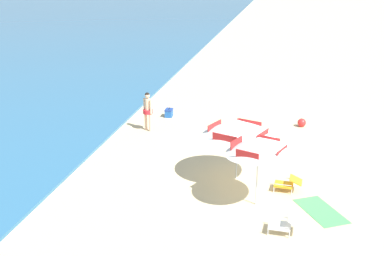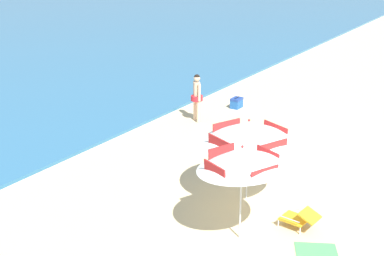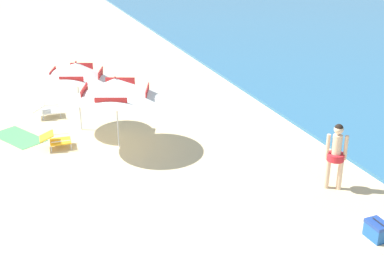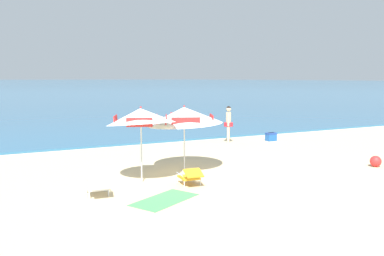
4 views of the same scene
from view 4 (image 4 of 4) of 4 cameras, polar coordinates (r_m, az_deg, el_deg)
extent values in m
plane|color=#D1BA8E|center=(12.27, 16.73, -7.77)|extent=(800.00, 800.00, 0.00)
cylinder|color=silver|center=(11.99, -7.16, -2.48)|extent=(0.04, 0.04, 2.20)
cone|color=white|center=(11.87, -7.23, 1.67)|extent=(2.30, 2.33, 0.68)
cube|color=red|center=(12.61, -7.04, 1.52)|extent=(0.68, 0.32, 0.25)
cube|color=red|center=(11.95, -10.74, 1.14)|extent=(0.32, 0.68, 0.25)
cube|color=red|center=(11.16, -7.43, 0.79)|extent=(0.68, 0.32, 0.25)
cube|color=red|center=(11.87, -3.68, 1.21)|extent=(0.32, 0.68, 0.25)
sphere|color=red|center=(11.85, -7.25, 2.92)|extent=(0.06, 0.06, 0.06)
cylinder|color=silver|center=(13.36, -1.09, -1.59)|extent=(0.04, 0.04, 2.13)
cone|color=white|center=(13.27, -1.10, 1.76)|extent=(3.31, 3.29, 0.69)
cube|color=red|center=(14.17, -1.28, 1.59)|extent=(0.83, 0.37, 0.31)
cube|color=red|center=(13.27, -4.98, 1.19)|extent=(0.37, 0.83, 0.31)
cube|color=red|center=(12.39, -0.89, 0.80)|extent=(0.83, 0.37, 0.31)
cube|color=red|center=(13.36, 2.76, 1.24)|extent=(0.37, 0.83, 0.31)
sphere|color=red|center=(13.24, -1.10, 3.10)|extent=(0.06, 0.06, 0.06)
cube|color=gold|center=(11.85, -0.45, -6.99)|extent=(0.57, 0.65, 0.04)
cube|color=gold|center=(11.46, 0.23, -6.38)|extent=(0.53, 0.45, 0.19)
cylinder|color=silver|center=(12.06, -2.03, -7.28)|extent=(0.03, 0.03, 0.18)
cylinder|color=silver|center=(12.22, 0.16, -7.08)|extent=(0.03, 0.03, 0.18)
cylinder|color=silver|center=(11.54, -1.09, -7.94)|extent=(0.03, 0.03, 0.18)
cylinder|color=silver|center=(11.71, 1.18, -7.72)|extent=(0.03, 0.03, 0.18)
cylinder|color=silver|center=(11.73, -1.74, -6.53)|extent=(0.07, 0.54, 0.02)
cylinder|color=silver|center=(11.92, 0.82, -6.31)|extent=(0.07, 0.54, 0.02)
cube|color=white|center=(11.09, -13.22, -8.17)|extent=(0.57, 0.64, 0.04)
cube|color=white|center=(10.65, -12.92, -7.64)|extent=(0.52, 0.43, 0.23)
cylinder|color=silver|center=(11.36, -14.66, -8.42)|extent=(0.03, 0.03, 0.18)
cylinder|color=silver|center=(11.42, -12.20, -8.25)|extent=(0.03, 0.03, 0.18)
cylinder|color=silver|center=(10.81, -14.27, -9.19)|extent=(0.03, 0.03, 0.18)
cylinder|color=silver|center=(10.88, -11.68, -9.01)|extent=(0.03, 0.03, 0.18)
cylinder|color=silver|center=(11.02, -14.69, -7.66)|extent=(0.07, 0.54, 0.02)
cylinder|color=silver|center=(11.10, -11.80, -7.47)|extent=(0.07, 0.54, 0.02)
cylinder|color=beige|center=(19.23, 5.13, -0.88)|extent=(0.13, 0.13, 0.86)
cylinder|color=beige|center=(19.53, 5.16, -0.76)|extent=(0.13, 0.13, 0.86)
cylinder|color=red|center=(19.32, 5.16, 0.50)|extent=(0.43, 0.43, 0.18)
cylinder|color=beige|center=(19.29, 5.17, 1.34)|extent=(0.24, 0.24, 0.61)
cylinder|color=beige|center=(19.08, 5.15, 1.23)|extent=(0.09, 0.09, 0.64)
cylinder|color=beige|center=(19.51, 5.19, 1.35)|extent=(0.09, 0.09, 0.64)
sphere|color=beige|center=(19.25, 5.19, 2.69)|extent=(0.23, 0.23, 0.23)
sphere|color=black|center=(19.25, 5.19, 2.78)|extent=(0.21, 0.21, 0.21)
cube|color=#1E56A8|center=(20.29, 11.07, -1.33)|extent=(0.49, 0.35, 0.32)
cube|color=navy|center=(20.27, 11.08, -0.77)|extent=(0.50, 0.36, 0.08)
cylinder|color=black|center=(20.26, 11.09, -0.62)|extent=(0.34, 0.03, 0.02)
sphere|color=red|center=(15.51, 24.47, -4.29)|extent=(0.39, 0.39, 0.39)
cube|color=#4C9E5B|center=(10.44, -3.89, -10.05)|extent=(2.01, 1.65, 0.01)
camera|label=1|loc=(14.51, -68.50, 17.56)|focal=43.42mm
camera|label=2|loc=(9.07, -72.42, 25.05)|focal=51.01mm
camera|label=3|loc=(21.79, 40.69, 14.68)|focal=49.35mm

